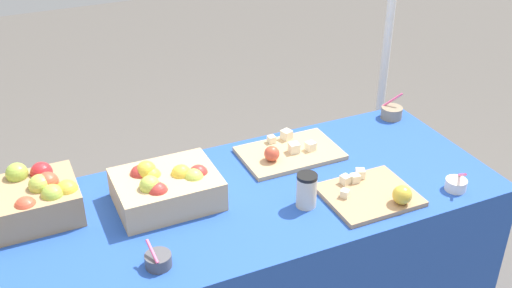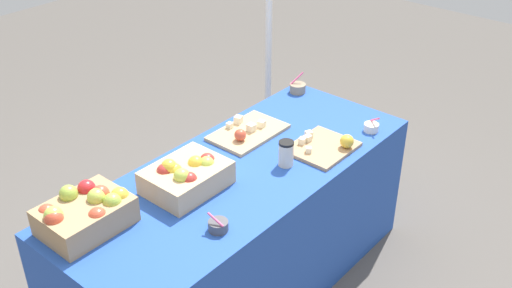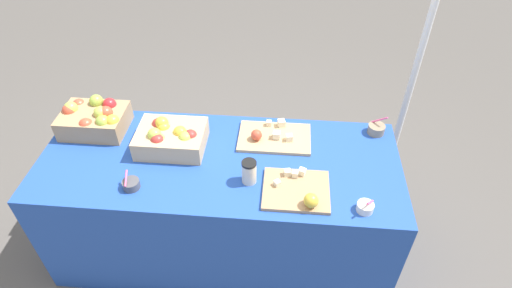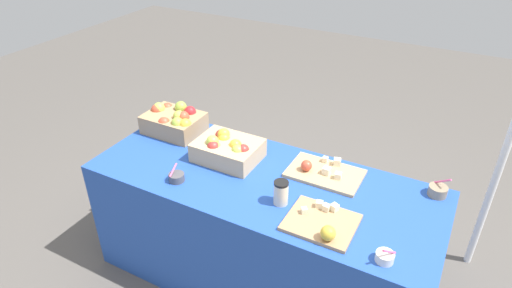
{
  "view_description": "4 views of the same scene",
  "coord_description": "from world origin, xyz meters",
  "px_view_note": "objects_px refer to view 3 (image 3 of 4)",
  "views": [
    {
      "loc": [
        -0.72,
        -1.68,
        2.01
      ],
      "look_at": [
        0.06,
        0.03,
        0.93
      ],
      "focal_mm": 42.97,
      "sensor_mm": 36.0,
      "label": 1
    },
    {
      "loc": [
        -1.78,
        -1.61,
        2.32
      ],
      "look_at": [
        0.13,
        0.01,
        0.82
      ],
      "focal_mm": 42.58,
      "sensor_mm": 36.0,
      "label": 2
    },
    {
      "loc": [
        0.33,
        -1.57,
        2.25
      ],
      "look_at": [
        0.19,
        0.05,
        0.81
      ],
      "focal_mm": 29.39,
      "sensor_mm": 36.0,
      "label": 3
    },
    {
      "loc": [
        0.87,
        -1.7,
        2.12
      ],
      "look_at": [
        -0.03,
        -0.02,
        0.96
      ],
      "focal_mm": 30.73,
      "sensor_mm": 36.0,
      "label": 4
    }
  ],
  "objects_px": {
    "coffee_cup": "(249,172)",
    "sample_bowl_mid": "(365,207)",
    "sample_bowl_near": "(131,184)",
    "tent_pole": "(423,44)",
    "cutting_board_front": "(298,191)",
    "apple_crate_left": "(95,118)",
    "apple_crate_middle": "(171,137)",
    "cutting_board_back": "(273,137)",
    "sample_bowl_far": "(376,129)"
  },
  "relations": [
    {
      "from": "coffee_cup",
      "to": "sample_bowl_mid",
      "type": "bearing_deg",
      "value": -14.3
    },
    {
      "from": "sample_bowl_near",
      "to": "sample_bowl_mid",
      "type": "bearing_deg",
      "value": -2.47
    },
    {
      "from": "tent_pole",
      "to": "cutting_board_front",
      "type": "bearing_deg",
      "value": -126.7
    },
    {
      "from": "sample_bowl_mid",
      "to": "tent_pole",
      "type": "bearing_deg",
      "value": 68.93
    },
    {
      "from": "apple_crate_left",
      "to": "apple_crate_middle",
      "type": "height_order",
      "value": "apple_crate_left"
    },
    {
      "from": "cutting_board_front",
      "to": "coffee_cup",
      "type": "height_order",
      "value": "coffee_cup"
    },
    {
      "from": "tent_pole",
      "to": "apple_crate_left",
      "type": "bearing_deg",
      "value": -163.5
    },
    {
      "from": "cutting_board_back",
      "to": "tent_pole",
      "type": "xyz_separation_m",
      "value": [
        0.84,
        0.55,
        0.31
      ]
    },
    {
      "from": "sample_bowl_near",
      "to": "apple_crate_middle",
      "type": "bearing_deg",
      "value": 67.96
    },
    {
      "from": "apple_crate_middle",
      "to": "sample_bowl_near",
      "type": "height_order",
      "value": "apple_crate_middle"
    },
    {
      "from": "cutting_board_back",
      "to": "sample_bowl_far",
      "type": "distance_m",
      "value": 0.58
    },
    {
      "from": "apple_crate_middle",
      "to": "cutting_board_front",
      "type": "relative_size",
      "value": 1.12
    },
    {
      "from": "apple_crate_left",
      "to": "cutting_board_front",
      "type": "xyz_separation_m",
      "value": [
        1.14,
        -0.39,
        -0.06
      ]
    },
    {
      "from": "sample_bowl_mid",
      "to": "apple_crate_middle",
      "type": "bearing_deg",
      "value": 160.05
    },
    {
      "from": "sample_bowl_mid",
      "to": "sample_bowl_far",
      "type": "relative_size",
      "value": 0.83
    },
    {
      "from": "apple_crate_left",
      "to": "coffee_cup",
      "type": "height_order",
      "value": "apple_crate_left"
    },
    {
      "from": "cutting_board_back",
      "to": "coffee_cup",
      "type": "distance_m",
      "value": 0.35
    },
    {
      "from": "cutting_board_back",
      "to": "sample_bowl_near",
      "type": "xyz_separation_m",
      "value": [
        -0.67,
        -0.42,
        0.01
      ]
    },
    {
      "from": "apple_crate_middle",
      "to": "tent_pole",
      "type": "bearing_deg",
      "value": 25.47
    },
    {
      "from": "sample_bowl_mid",
      "to": "sample_bowl_far",
      "type": "xyz_separation_m",
      "value": [
        0.12,
        0.58,
        0.0
      ]
    },
    {
      "from": "apple_crate_left",
      "to": "cutting_board_back",
      "type": "bearing_deg",
      "value": -0.06
    },
    {
      "from": "sample_bowl_far",
      "to": "coffee_cup",
      "type": "bearing_deg",
      "value": -147.12
    },
    {
      "from": "apple_crate_left",
      "to": "tent_pole",
      "type": "relative_size",
      "value": 0.16
    },
    {
      "from": "sample_bowl_near",
      "to": "tent_pole",
      "type": "height_order",
      "value": "tent_pole"
    },
    {
      "from": "apple_crate_middle",
      "to": "sample_bowl_far",
      "type": "bearing_deg",
      "value": 10.92
    },
    {
      "from": "apple_crate_left",
      "to": "sample_bowl_near",
      "type": "bearing_deg",
      "value": -51.95
    },
    {
      "from": "apple_crate_left",
      "to": "cutting_board_front",
      "type": "relative_size",
      "value": 1.1
    },
    {
      "from": "apple_crate_middle",
      "to": "sample_bowl_mid",
      "type": "relative_size",
      "value": 3.73
    },
    {
      "from": "apple_crate_left",
      "to": "cutting_board_front",
      "type": "height_order",
      "value": "apple_crate_left"
    },
    {
      "from": "apple_crate_left",
      "to": "sample_bowl_far",
      "type": "bearing_deg",
      "value": 3.7
    },
    {
      "from": "cutting_board_front",
      "to": "sample_bowl_far",
      "type": "height_order",
      "value": "sample_bowl_far"
    },
    {
      "from": "apple_crate_left",
      "to": "sample_bowl_mid",
      "type": "relative_size",
      "value": 3.66
    },
    {
      "from": "apple_crate_left",
      "to": "sample_bowl_far",
      "type": "xyz_separation_m",
      "value": [
        1.57,
        0.1,
        -0.05
      ]
    },
    {
      "from": "apple_crate_middle",
      "to": "cutting_board_front",
      "type": "bearing_deg",
      "value": -22.34
    },
    {
      "from": "apple_crate_middle",
      "to": "tent_pole",
      "type": "height_order",
      "value": "tent_pole"
    },
    {
      "from": "apple_crate_left",
      "to": "cutting_board_back",
      "type": "xyz_separation_m",
      "value": [
        1.0,
        -0.0,
        -0.06
      ]
    },
    {
      "from": "sample_bowl_near",
      "to": "tent_pole",
      "type": "bearing_deg",
      "value": 32.74
    },
    {
      "from": "coffee_cup",
      "to": "cutting_board_back",
      "type": "bearing_deg",
      "value": 73.22
    },
    {
      "from": "sample_bowl_mid",
      "to": "sample_bowl_far",
      "type": "bearing_deg",
      "value": 77.97
    },
    {
      "from": "cutting_board_back",
      "to": "coffee_cup",
      "type": "xyz_separation_m",
      "value": [
        -0.1,
        -0.33,
        0.05
      ]
    },
    {
      "from": "apple_crate_middle",
      "to": "sample_bowl_near",
      "type": "distance_m",
      "value": 0.34
    },
    {
      "from": "cutting_board_back",
      "to": "tent_pole",
      "type": "distance_m",
      "value": 1.05
    },
    {
      "from": "apple_crate_middle",
      "to": "sample_bowl_near",
      "type": "relative_size",
      "value": 4.11
    },
    {
      "from": "cutting_board_front",
      "to": "sample_bowl_far",
      "type": "xyz_separation_m",
      "value": [
        0.43,
        0.5,
        0.01
      ]
    },
    {
      "from": "tent_pole",
      "to": "sample_bowl_mid",
      "type": "bearing_deg",
      "value": -111.07
    },
    {
      "from": "coffee_cup",
      "to": "apple_crate_left",
      "type": "bearing_deg",
      "value": 159.7
    },
    {
      "from": "tent_pole",
      "to": "coffee_cup",
      "type": "bearing_deg",
      "value": -137.0
    },
    {
      "from": "cutting_board_front",
      "to": "coffee_cup",
      "type": "relative_size",
      "value": 2.5
    },
    {
      "from": "tent_pole",
      "to": "apple_crate_middle",
      "type": "bearing_deg",
      "value": -154.53
    },
    {
      "from": "sample_bowl_mid",
      "to": "coffee_cup",
      "type": "distance_m",
      "value": 0.57
    }
  ]
}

